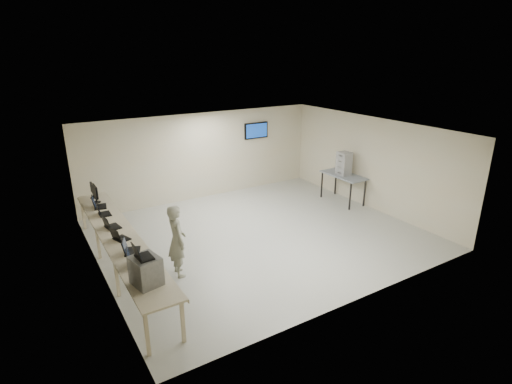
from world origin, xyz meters
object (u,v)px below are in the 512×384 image
equipment_box (146,271)px  soldier (177,241)px  side_table (343,177)px  workbench (119,238)px

equipment_box → soldier: soldier is taller
side_table → workbench: bearing=-174.3°
workbench → equipment_box: 2.23m
workbench → soldier: size_ratio=3.72×
equipment_box → side_table: bearing=10.1°
workbench → soldier: soldier is taller
workbench → soldier: bearing=-36.1°
workbench → soldier: (1.02, -0.75, -0.02)m
side_table → soldier: bearing=-166.6°
workbench → side_table: bearing=5.7°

